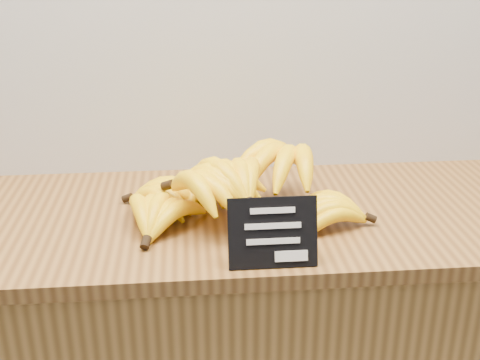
# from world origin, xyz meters

# --- Properties ---
(counter_top) EXTENTS (1.57, 0.54, 0.03)m
(counter_top) POSITION_xyz_m (-0.04, 2.75, 0.92)
(counter_top) COLOR brown
(counter_top) RESTS_ON counter
(chalkboard_sign) EXTENTS (0.16, 0.04, 0.12)m
(chalkboard_sign) POSITION_xyz_m (-0.00, 2.52, 0.99)
(chalkboard_sign) COLOR black
(chalkboard_sign) RESTS_ON counter_top
(banana_pile) EXTENTS (0.55, 0.35, 0.13)m
(banana_pile) POSITION_xyz_m (-0.06, 2.73, 0.99)
(banana_pile) COLOR yellow
(banana_pile) RESTS_ON counter_top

